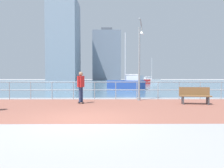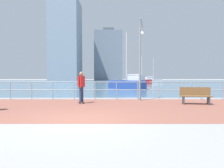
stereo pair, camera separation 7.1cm
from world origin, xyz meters
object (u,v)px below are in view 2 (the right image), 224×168
(sailboat_white, at_px, (127,84))
(skateboarder, at_px, (81,84))
(lamppost, at_px, (140,55))
(park_bench, at_px, (195,95))
(sailboat_ivory, at_px, (140,81))
(sailboat_red, at_px, (152,81))

(sailboat_white, bearing_deg, skateboarder, -105.06)
(lamppost, bearing_deg, park_bench, -35.28)
(skateboarder, bearing_deg, sailboat_ivory, 76.23)
(sailboat_red, bearing_deg, sailboat_ivory, -127.34)
(skateboarder, height_order, sailboat_ivory, sailboat_ivory)
(sailboat_red, relative_size, sailboat_white, 0.92)
(sailboat_white, distance_m, sailboat_ivory, 20.82)
(lamppost, relative_size, sailboat_red, 0.79)
(sailboat_ivory, bearing_deg, sailboat_red, 52.66)
(sailboat_red, xyz_separation_m, sailboat_white, (-8.51, -25.35, 0.05))
(lamppost, distance_m, sailboat_ivory, 32.69)
(skateboarder, bearing_deg, sailboat_white, 74.94)
(park_bench, height_order, sailboat_ivory, sailboat_ivory)
(lamppost, bearing_deg, sailboat_ivory, 81.54)
(park_bench, bearing_deg, lamppost, 144.72)
(lamppost, distance_m, sailboat_white, 12.16)
(sailboat_white, relative_size, sailboat_ivory, 1.10)
(park_bench, xyz_separation_m, sailboat_red, (5.96, 39.23, 0.14))
(park_bench, relative_size, sailboat_ivory, 0.26)
(sailboat_ivory, bearing_deg, sailboat_white, -102.90)
(skateboarder, xyz_separation_m, sailboat_red, (12.16, 38.93, -0.44))
(sailboat_red, distance_m, sailboat_white, 26.74)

